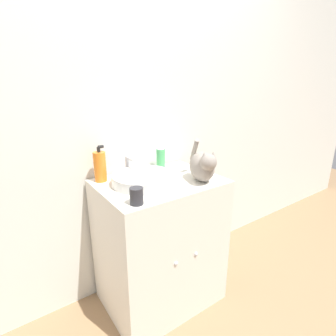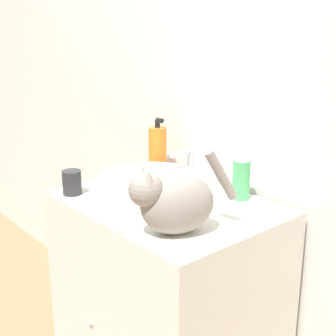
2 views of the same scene
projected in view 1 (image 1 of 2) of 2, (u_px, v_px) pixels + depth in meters
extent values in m
plane|color=#997551|center=(184.00, 323.00, 1.61)|extent=(8.00, 8.00, 0.00)
cube|color=silver|center=(132.00, 108.00, 1.67)|extent=(6.00, 0.05, 2.50)
cube|color=silver|center=(160.00, 243.00, 1.68)|extent=(0.72, 0.53, 0.85)
sphere|color=silver|center=(176.00, 264.00, 1.42)|extent=(0.02, 0.02, 0.02)
sphere|color=silver|center=(196.00, 254.00, 1.50)|extent=(0.02, 0.02, 0.02)
cylinder|color=silver|center=(143.00, 179.00, 1.49)|extent=(0.35, 0.35, 0.06)
cylinder|color=silver|center=(127.00, 166.00, 1.63)|extent=(0.02, 0.02, 0.11)
cylinder|color=silver|center=(131.00, 159.00, 1.58)|extent=(0.02, 0.10, 0.02)
cylinder|color=white|center=(118.00, 174.00, 1.61)|extent=(0.03, 0.03, 0.03)
cylinder|color=white|center=(137.00, 170.00, 1.68)|extent=(0.03, 0.03, 0.03)
ellipsoid|color=gray|center=(202.00, 167.00, 1.53)|extent=(0.20, 0.24, 0.17)
sphere|color=gray|center=(208.00, 162.00, 1.43)|extent=(0.12, 0.12, 0.10)
cone|color=gray|center=(204.00, 156.00, 1.41)|extent=(0.05, 0.05, 0.04)
cone|color=gray|center=(213.00, 155.00, 1.43)|extent=(0.05, 0.05, 0.04)
cylinder|color=gray|center=(194.00, 150.00, 1.63)|extent=(0.06, 0.11, 0.15)
cylinder|color=orange|center=(100.00, 167.00, 1.52)|extent=(0.07, 0.07, 0.18)
cylinder|color=black|center=(99.00, 150.00, 1.49)|extent=(0.02, 0.02, 0.03)
cylinder|color=black|center=(101.00, 147.00, 1.49)|extent=(0.03, 0.02, 0.02)
cylinder|color=#4CB266|center=(161.00, 158.00, 1.76)|extent=(0.06, 0.06, 0.13)
cone|color=white|center=(161.00, 146.00, 1.74)|extent=(0.05, 0.05, 0.04)
cylinder|color=#2D2D33|center=(137.00, 196.00, 1.24)|extent=(0.06, 0.06, 0.08)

